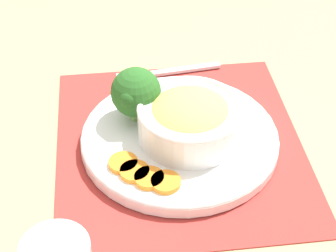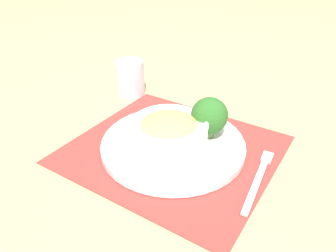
{
  "view_description": "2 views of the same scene",
  "coord_description": "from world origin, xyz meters",
  "px_view_note": "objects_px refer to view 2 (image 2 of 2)",
  "views": [
    {
      "loc": [
        -0.63,
        0.06,
        0.58
      ],
      "look_at": [
        -0.01,
        0.02,
        0.04
      ],
      "focal_mm": 60.0,
      "sensor_mm": 36.0,
      "label": 1
    },
    {
      "loc": [
        0.32,
        -0.46,
        0.4
      ],
      "look_at": [
        -0.01,
        0.0,
        0.05
      ],
      "focal_mm": 35.0,
      "sensor_mm": 36.0,
      "label": 2
    }
  ],
  "objects_px": {
    "water_glass": "(130,79)",
    "fork": "(261,174)",
    "broccoli_floret": "(209,116)",
    "bowl": "(171,132)"
  },
  "relations": [
    {
      "from": "bowl",
      "to": "broccoli_floret",
      "type": "relative_size",
      "value": 1.78
    },
    {
      "from": "bowl",
      "to": "broccoli_floret",
      "type": "bearing_deg",
      "value": 61.78
    },
    {
      "from": "broccoli_floret",
      "to": "fork",
      "type": "xyz_separation_m",
      "value": [
        0.14,
        -0.04,
        -0.06
      ]
    },
    {
      "from": "water_glass",
      "to": "fork",
      "type": "bearing_deg",
      "value": -16.72
    },
    {
      "from": "broccoli_floret",
      "to": "water_glass",
      "type": "distance_m",
      "value": 0.32
    },
    {
      "from": "water_glass",
      "to": "bowl",
      "type": "bearing_deg",
      "value": -33.49
    },
    {
      "from": "bowl",
      "to": "water_glass",
      "type": "distance_m",
      "value": 0.31
    },
    {
      "from": "bowl",
      "to": "fork",
      "type": "height_order",
      "value": "bowl"
    },
    {
      "from": "water_glass",
      "to": "broccoli_floret",
      "type": "bearing_deg",
      "value": -17.16
    },
    {
      "from": "bowl",
      "to": "fork",
      "type": "relative_size",
      "value": 0.86
    }
  ]
}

